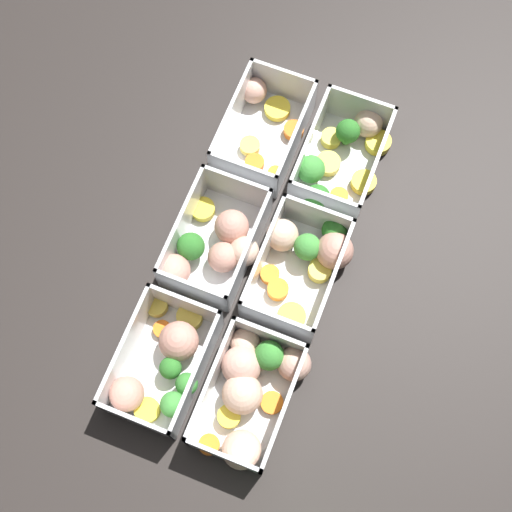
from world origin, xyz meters
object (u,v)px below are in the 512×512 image
Objects in this scene: container_far_left at (341,157)px; container_far_right at (251,389)px; container_near_left at (263,126)px; container_far_center at (306,258)px; container_near_center at (214,245)px; container_near_right at (163,364)px.

container_far_right is (0.34, 0.00, 0.00)m from container_far_left.
container_far_center is (0.16, 0.12, 0.00)m from container_near_left.
container_near_center and container_far_center have the same top height.
container_far_right is (0.35, 0.12, 0.00)m from container_near_left.
container_near_right is 0.37m from container_far_left.
container_near_right is at bearing 0.45° from container_near_center.
container_far_center is at bearing 2.31° from container_far_left.
container_far_center is 0.19m from container_far_right.
container_near_left is 0.12m from container_far_left.
container_near_center is 0.97× the size of container_near_right.
container_near_left is 0.19m from container_near_center.
container_near_left is 0.87× the size of container_far_left.
container_near_right and container_far_right have the same top height.
container_near_center is 1.01× the size of container_far_center.
container_near_right and container_far_left have the same top height.
container_near_right is 1.04× the size of container_far_center.
container_near_center is at bearing -179.55° from container_near_right.
container_far_left is at bearing -177.69° from container_far_center.
container_near_center is 0.12m from container_far_center.
container_near_left is at bearing -178.55° from container_near_center.
container_near_center is 0.22m from container_far_left.
container_near_left and container_far_right have the same top height.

